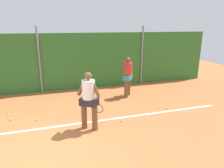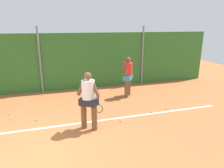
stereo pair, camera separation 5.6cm
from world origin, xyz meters
TOP-DOWN VIEW (x-y plane):
  - ground_plane at (0.00, 1.67)m, footprint 29.00×29.00m
  - hedge_fence_backdrop at (0.00, 5.70)m, footprint 18.85×0.25m
  - fence_post_center at (0.00, 5.52)m, footprint 0.10×0.10m
  - fence_post_right at (5.44, 5.52)m, footprint 0.10×0.10m
  - court_baseline_paint at (0.00, 1.54)m, footprint 13.78×0.10m
  - player_foreground_near at (1.55, 1.07)m, footprint 0.76×0.58m
  - player_midcourt at (3.88, 3.71)m, footprint 0.59×0.73m
  - tennis_ball_2 at (5.79, 4.43)m, footprint 0.07×0.07m
  - tennis_ball_5 at (4.11, 1.67)m, footprint 0.07×0.07m
  - tennis_ball_6 at (-1.19, 3.03)m, footprint 0.07×0.07m
  - tennis_ball_7 at (0.00, 4.92)m, footprint 0.07×0.07m
  - tennis_ball_9 at (4.84, 1.79)m, footprint 0.07×0.07m
  - tennis_ball_10 at (-0.16, 2.21)m, footprint 0.07×0.07m
  - tennis_ball_11 at (2.70, 1.25)m, footprint 0.07×0.07m
  - tennis_ball_13 at (-1.00, 2.51)m, footprint 0.07×0.07m

SIDE VIEW (x-z plane):
  - ground_plane at x=0.00m, z-range 0.00..0.00m
  - court_baseline_paint at x=0.00m, z-range 0.00..0.01m
  - tennis_ball_2 at x=5.79m, z-range 0.00..0.07m
  - tennis_ball_5 at x=4.11m, z-range 0.00..0.07m
  - tennis_ball_6 at x=-1.19m, z-range 0.00..0.07m
  - tennis_ball_7 at x=0.00m, z-range 0.00..0.07m
  - tennis_ball_9 at x=4.84m, z-range 0.00..0.07m
  - tennis_ball_10 at x=-0.16m, z-range 0.00..0.07m
  - tennis_ball_11 at x=2.70m, z-range 0.00..0.07m
  - tennis_ball_13 at x=-1.00m, z-range 0.00..0.07m
  - player_midcourt at x=3.88m, z-range 0.11..1.99m
  - player_foreground_near at x=1.55m, z-range 0.12..2.01m
  - hedge_fence_backdrop at x=0.00m, z-range 0.00..2.90m
  - fence_post_center at x=0.00m, z-range 0.00..3.23m
  - fence_post_right at x=5.44m, z-range 0.00..3.23m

